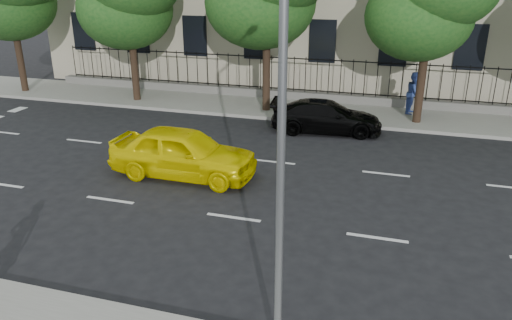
{
  "coord_description": "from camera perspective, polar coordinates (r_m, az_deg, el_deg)",
  "views": [
    {
      "loc": [
        4.2,
        -9.42,
        6.72
      ],
      "look_at": [
        0.52,
        3.0,
        1.63
      ],
      "focal_mm": 35.0,
      "sensor_mm": 36.0,
      "label": 1
    }
  ],
  "objects": [
    {
      "name": "lane_markings",
      "position": [
        16.23,
        0.01,
        -3.0
      ],
      "size": [
        49.6,
        4.62,
        0.01
      ],
      "primitive_type": null,
      "color": "silver",
      "rests_on": "ground"
    },
    {
      "name": "pedestrian_far",
      "position": [
        24.62,
        17.65,
        7.31
      ],
      "size": [
        0.95,
        1.11,
        1.97
      ],
      "primitive_type": "imported",
      "rotation": [
        0.0,
        0.0,
        1.33
      ],
      "color": "#31468F",
      "rests_on": "far_sidewalk"
    },
    {
      "name": "far_sidewalk",
      "position": [
        24.7,
        6.16,
        5.7
      ],
      "size": [
        60.0,
        4.0,
        0.15
      ],
      "primitive_type": "cube",
      "color": "gray",
      "rests_on": "ground"
    },
    {
      "name": "ground",
      "position": [
        12.31,
        -6.43,
        -11.8
      ],
      "size": [
        120.0,
        120.0,
        0.0
      ],
      "primitive_type": "plane",
      "color": "black",
      "rests_on": "ground"
    },
    {
      "name": "black_sedan",
      "position": [
        21.55,
        8.04,
        4.94
      ],
      "size": [
        4.87,
        2.44,
        1.36
      ],
      "primitive_type": "imported",
      "rotation": [
        0.0,
        0.0,
        1.69
      ],
      "color": "black",
      "rests_on": "ground"
    },
    {
      "name": "yellow_taxi",
      "position": [
        16.9,
        -8.31,
        0.86
      ],
      "size": [
        4.98,
        2.05,
        1.69
      ],
      "primitive_type": "imported",
      "rotation": [
        0.0,
        0.0,
        1.56
      ],
      "color": "#FDE700",
      "rests_on": "ground"
    },
    {
      "name": "iron_fence",
      "position": [
        26.18,
        6.91,
        7.86
      ],
      "size": [
        30.0,
        0.5,
        2.2
      ],
      "color": "slate",
      "rests_on": "far_sidewalk"
    },
    {
      "name": "street_light",
      "position": [
        7.99,
        3.97,
        10.06
      ],
      "size": [
        0.25,
        3.32,
        8.05
      ],
      "color": "slate",
      "rests_on": "near_sidewalk"
    }
  ]
}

